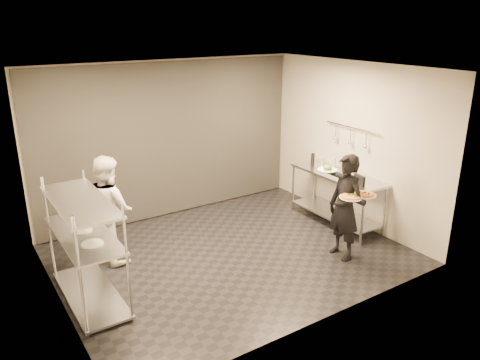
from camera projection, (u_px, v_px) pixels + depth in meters
room_shell at (192, 150)px, 7.69m from camera, size 5.00×4.00×2.80m
pass_rack at (85, 244)px, 5.85m from camera, size 0.60×1.60×1.50m
prep_counter at (336, 190)px, 8.14m from camera, size 0.60×1.80×0.92m
utensil_rail at (351, 136)px, 7.97m from camera, size 0.07×1.20×0.31m
waiter at (345, 207)px, 6.91m from camera, size 0.41×0.60×1.61m
chef at (109, 208)px, 6.86m from camera, size 0.77×0.90×1.61m
pizza_plate_near at (351, 197)px, 6.65m from camera, size 0.33×0.33×0.05m
pizza_plate_far at (365, 194)px, 6.80m from camera, size 0.32×0.32×0.05m
salad_plate at (327, 169)px, 6.95m from camera, size 0.29×0.29×0.07m
pos_monitor at (359, 180)px, 7.47m from camera, size 0.08×0.24×0.17m
bottle_green at (322, 164)px, 8.23m from camera, size 0.06×0.06×0.21m
bottle_clear at (334, 163)px, 8.27m from camera, size 0.06×0.06×0.21m
bottle_dark at (313, 159)px, 8.46m from camera, size 0.07×0.07×0.23m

